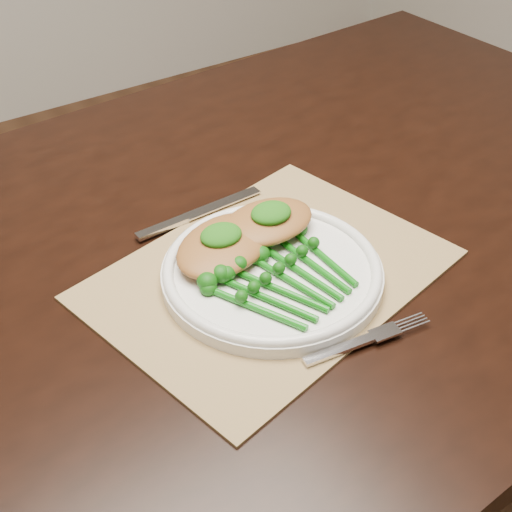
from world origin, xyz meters
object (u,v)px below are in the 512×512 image
dinner_plate (272,271)px  broccolini_bundle (291,281)px  chicken_fillet_left (224,245)px  placemat (269,274)px  dining_table (232,423)px

dinner_plate → broccolini_bundle: 0.04m
chicken_fillet_left → broccolini_bundle: bearing=-92.4°
broccolini_bundle → placemat: bearing=73.7°
dining_table → dinner_plate: dinner_plate is taller
dining_table → placemat: bearing=-89.4°
dinner_plate → dining_table: bearing=91.8°
dining_table → chicken_fillet_left: bearing=-127.9°
chicken_fillet_left → dining_table: bearing=32.1°
placemat → chicken_fillet_left: bearing=116.1°
chicken_fillet_left → dinner_plate: bearing=-83.2°
chicken_fillet_left → placemat: bearing=-75.1°
dining_table → broccolini_bundle: 0.42m
dinner_plate → chicken_fillet_left: chicken_fillet_left is taller
dinner_plate → placemat: bearing=72.1°
dining_table → broccolini_bundle: size_ratio=8.52×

